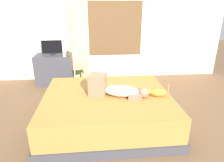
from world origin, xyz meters
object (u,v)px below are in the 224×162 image
at_px(cat, 157,92).
at_px(chair_by_desk, 75,65).
at_px(person_lying, 115,89).
at_px(tv_monitor, 52,47).
at_px(desk, 55,69).
at_px(cup, 64,54).
at_px(bed, 107,109).

xyz_separation_m(cat, chair_by_desk, (-1.41, 1.95, -0.09)).
bearing_deg(cat, person_lying, 171.51).
bearing_deg(tv_monitor, person_lying, -56.97).
bearing_deg(tv_monitor, cat, -47.27).
xyz_separation_m(person_lying, cat, (0.64, -0.10, -0.05)).
xyz_separation_m(cat, desk, (-1.93, 2.11, -0.23)).
relative_size(person_lying, tv_monitor, 1.95).
distance_m(cat, cup, 2.54).
bearing_deg(chair_by_desk, person_lying, -67.29).
height_order(desk, tv_monitor, tv_monitor).
xyz_separation_m(cat, tv_monitor, (-1.95, 2.11, 0.33)).
distance_m(person_lying, cat, 0.65).
height_order(person_lying, cup, person_lying).
xyz_separation_m(person_lying, tv_monitor, (-1.31, 2.01, 0.28)).
distance_m(desk, cup, 0.54).
height_order(cup, chair_by_desk, chair_by_desk).
xyz_separation_m(desk, tv_monitor, (-0.02, -0.00, 0.55)).
distance_m(cat, chair_by_desk, 2.41).
distance_m(cat, tv_monitor, 2.89).
distance_m(bed, cup, 2.05).
xyz_separation_m(desk, cup, (0.28, -0.19, 0.41)).
xyz_separation_m(tv_monitor, chair_by_desk, (0.54, -0.17, -0.41)).
bearing_deg(cup, cat, -49.50).
distance_m(cup, chair_by_desk, 0.36).
height_order(bed, cat, cat).
relative_size(person_lying, desk, 1.04).
height_order(person_lying, desk, person_lying).
height_order(desk, cup, cup).
bearing_deg(tv_monitor, desk, 0.00).
distance_m(bed, chair_by_desk, 1.92).
distance_m(bed, desk, 2.28).
relative_size(cat, tv_monitor, 0.74).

